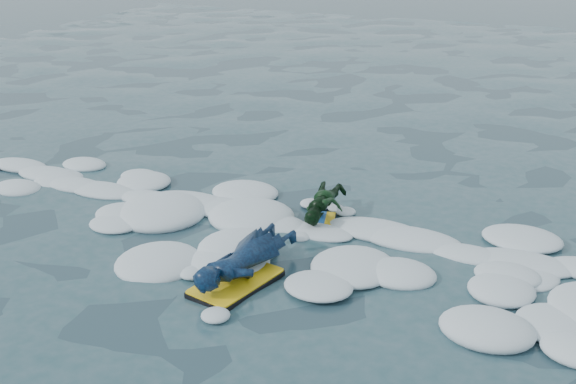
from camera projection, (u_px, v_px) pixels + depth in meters
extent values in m
plane|color=#152B34|center=(251.00, 269.00, 8.96)|extent=(120.00, 120.00, 0.00)
cube|color=black|center=(236.00, 284.00, 8.55)|extent=(0.88, 1.27, 0.06)
cube|color=yellow|center=(236.00, 281.00, 8.54)|extent=(0.85, 1.24, 0.02)
imported|color=navy|center=(245.00, 258.00, 8.68)|extent=(0.89, 1.81, 0.42)
cube|color=black|center=(320.00, 224.00, 10.16)|extent=(0.60, 0.84, 0.04)
cube|color=yellow|center=(320.00, 222.00, 10.15)|extent=(0.58, 0.82, 0.01)
cube|color=#1755AD|center=(320.00, 222.00, 10.15)|extent=(0.33, 0.73, 0.00)
imported|color=#0E3412|center=(325.00, 205.00, 10.26)|extent=(0.62, 1.16, 0.43)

